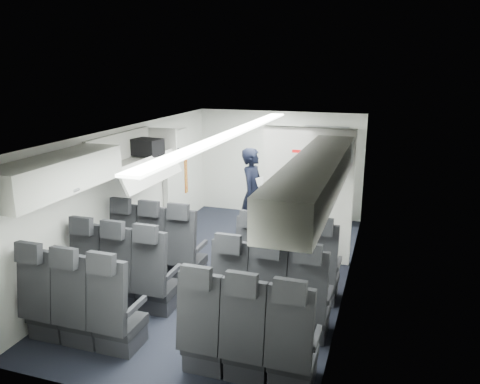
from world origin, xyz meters
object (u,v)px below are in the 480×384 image
Objects in this scene: seat_row_mid at (194,288)px; seat_row_rear at (159,326)px; galley_unit at (323,176)px; flight_attendant at (253,194)px; seat_row_front at (219,260)px; carry_on_bag at (148,147)px; boarding_door at (177,179)px.

seat_row_mid and seat_row_rear have the same top height.
seat_row_rear is at bearing -100.65° from galley_unit.
seat_row_mid is 2.01× the size of flight_attendant.
seat_row_front is at bearing -172.12° from flight_attendant.
galley_unit reaches higher than seat_row_mid.
carry_on_bag is at bearing -131.58° from galley_unit.
galley_unit is at bearing 73.72° from seat_row_front.
seat_row_mid is 2.90m from flight_attendant.
seat_row_mid is at bearing 90.00° from seat_row_rear.
seat_row_front is 2.01× the size of flight_attendant.
galley_unit is 3.63m from carry_on_bag.
seat_row_rear is 1.79× the size of boarding_door.
seat_row_front is at bearing -106.28° from galley_unit.
carry_on_bag reaches higher than galley_unit.
boarding_door is (-1.64, 2.99, 0.55)m from seat_row_mid.
seat_row_front is 7.71× the size of carry_on_bag.
seat_row_rear is 1.75× the size of galley_unit.
boarding_door is at bearing 118.77° from seat_row_mid.
seat_row_mid is 2.50m from carry_on_bag.
seat_row_rear is at bearing -90.00° from seat_row_front.
carry_on_bag is (-1.39, 2.42, 1.42)m from seat_row_rear.
boarding_door is (-1.64, 2.09, 0.55)m from seat_row_front.
galley_unit is 1.02× the size of boarding_door.
flight_attendant is at bearing -129.31° from galley_unit.
carry_on_bag is (0.25, -1.47, 0.87)m from boarding_door.
flight_attendant is at bearing 57.74° from carry_on_bag.
galley_unit is (0.95, 5.05, 0.55)m from seat_row_rear.
seat_row_rear is 3.80m from flight_attendant.
flight_attendant is (-0.10, 1.97, 0.43)m from seat_row_front.
seat_row_front and seat_row_rear have the same top height.
galley_unit is (0.95, 4.15, 0.55)m from seat_row_mid.
seat_row_rear is (0.00, -1.80, 0.00)m from seat_row_front.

